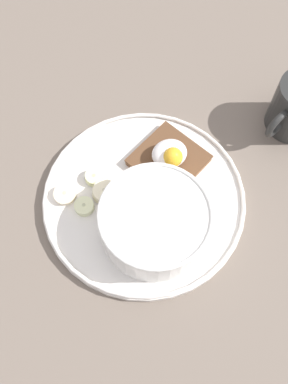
{
  "coord_description": "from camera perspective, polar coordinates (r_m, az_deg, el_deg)",
  "views": [
    {
      "loc": [
        -10.97,
        -22.97,
        59.2
      ],
      "look_at": [
        0.0,
        0.0,
        5.0
      ],
      "focal_mm": 40.0,
      "sensor_mm": 36.0,
      "label": 1
    }
  ],
  "objects": [
    {
      "name": "ground_plane",
      "position": [
        0.64,
        -0.0,
        -1.53
      ],
      "size": [
        120.0,
        120.0,
        2.0
      ],
      "primitive_type": "cube",
      "color": "#6D6055",
      "rests_on": "ground"
    },
    {
      "name": "plate",
      "position": [
        0.62,
        -0.0,
        -0.87
      ],
      "size": [
        29.36,
        29.36,
        1.6
      ],
      "color": "silver",
      "rests_on": "ground_plane"
    },
    {
      "name": "oatmeal_bowl",
      "position": [
        0.57,
        1.45,
        -4.02
      ],
      "size": [
        15.03,
        15.03,
        6.11
      ],
      "color": "white",
      "rests_on": "plate"
    },
    {
      "name": "toast_slice",
      "position": [
        0.64,
        3.32,
        4.29
      ],
      "size": [
        12.21,
        12.21,
        1.31
      ],
      "color": "brown",
      "rests_on": "plate"
    },
    {
      "name": "poached_egg",
      "position": [
        0.62,
        3.55,
        4.97
      ],
      "size": [
        5.24,
        7.48,
        3.59
      ],
      "color": "white",
      "rests_on": "toast_slice"
    },
    {
      "name": "banana_slice_front",
      "position": [
        0.61,
        -7.97,
        -1.91
      ],
      "size": [
        3.8,
        3.8,
        1.12
      ],
      "color": "beige",
      "rests_on": "plate"
    },
    {
      "name": "banana_slice_left",
      "position": [
        0.61,
        -5.26,
        -0.01
      ],
      "size": [
        5.0,
        4.95,
        1.83
      ],
      "color": "#FAEEC6",
      "rests_on": "plate"
    },
    {
      "name": "banana_slice_back",
      "position": [
        0.63,
        -6.64,
        2.0
      ],
      "size": [
        3.81,
        3.77,
        1.39
      ],
      "color": "beige",
      "rests_on": "plate"
    },
    {
      "name": "banana_slice_right",
      "position": [
        0.62,
        -10.51,
        -0.31
      ],
      "size": [
        4.41,
        4.44,
        1.37
      ],
      "color": "#F3E0BF",
      "rests_on": "plate"
    }
  ]
}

